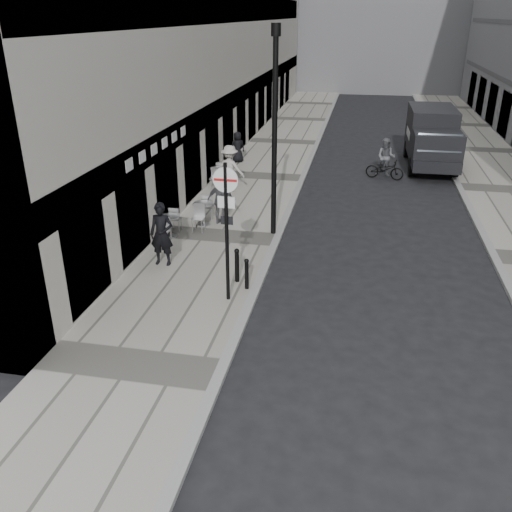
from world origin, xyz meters
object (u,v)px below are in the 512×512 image
at_px(walking_man, 162,234).
at_px(cyclist, 385,163).
at_px(lamppost, 275,124).
at_px(sign_post, 226,215).
at_px(panel_van, 432,135).

height_order(walking_man, cyclist, walking_man).
height_order(walking_man, lamppost, lamppost).
distance_m(walking_man, lamppost, 5.10).
xyz_separation_m(walking_man, cyclist, (6.81, 11.23, -0.35)).
distance_m(sign_post, panel_van, 17.18).
bearing_deg(sign_post, cyclist, 73.31).
bearing_deg(walking_man, lamppost, 47.12).
height_order(walking_man, panel_van, panel_van).
xyz_separation_m(panel_van, cyclist, (-2.26, -2.83, -0.83)).
bearing_deg(cyclist, panel_van, 64.78).
distance_m(sign_post, lamppost, 5.15).
height_order(walking_man, sign_post, sign_post).
distance_m(sign_post, cyclist, 13.82).
bearing_deg(cyclist, walking_man, -107.90).
bearing_deg(panel_van, lamppost, -120.03).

